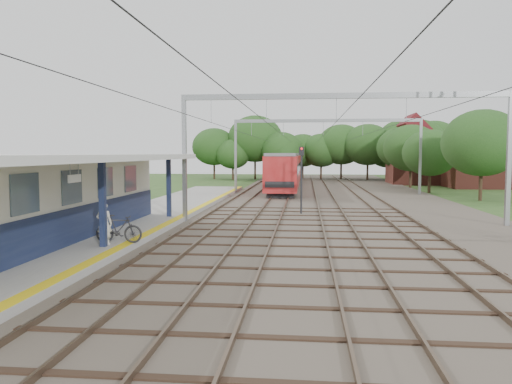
{
  "coord_description": "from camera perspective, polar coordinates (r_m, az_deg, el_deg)",
  "views": [
    {
      "loc": [
        1.62,
        -11.79,
        3.83
      ],
      "look_at": [
        -1.24,
        16.81,
        1.6
      ],
      "focal_mm": 35.0,
      "sensor_mm": 36.0,
      "label": 1
    }
  ],
  "objects": [
    {
      "name": "signal_post",
      "position": [
        30.87,
        5.21,
        2.21
      ],
      "size": [
        0.32,
        0.28,
        4.23
      ],
      "rotation": [
        0.0,
        0.0,
        -0.2
      ],
      "color": "black",
      "rests_on": "ground"
    },
    {
      "name": "bicycle",
      "position": [
        20.13,
        -15.41,
        -4.09
      ],
      "size": [
        1.85,
        0.57,
        1.1
      ],
      "primitive_type": "imported",
      "rotation": [
        0.0,
        0.0,
        1.6
      ],
      "color": "black",
      "rests_on": "platform"
    },
    {
      "name": "catenary_system",
      "position": [
        37.16,
        8.5,
        6.98
      ],
      "size": [
        17.22,
        88.0,
        7.0
      ],
      "color": "gray",
      "rests_on": "ground"
    },
    {
      "name": "station_building",
      "position": [
        21.6,
        -23.39,
        -0.67
      ],
      "size": [
        3.41,
        18.0,
        3.4
      ],
      "color": "beige",
      "rests_on": "platform"
    },
    {
      "name": "house_far",
      "position": [
        65.4,
        18.46,
        3.69
      ],
      "size": [
        8.0,
        6.12,
        8.66
      ],
      "color": "brown",
      "rests_on": "ground"
    },
    {
      "name": "tree_band",
      "position": [
        68.96,
        7.6,
        5.3
      ],
      "size": [
        31.72,
        30.88,
        8.82
      ],
      "color": "#382619",
      "rests_on": "ground"
    },
    {
      "name": "ground",
      "position": [
        12.51,
        -2.07,
        -13.4
      ],
      "size": [
        160.0,
        160.0,
        0.0
      ],
      "primitive_type": "plane",
      "color": "#2D4C1E",
      "rests_on": "ground"
    },
    {
      "name": "person",
      "position": [
        19.9,
        -16.96,
        -3.45
      ],
      "size": [
        0.63,
        0.45,
        1.63
      ],
      "primitive_type": "imported",
      "rotation": [
        0.0,
        0.0,
        3.25
      ],
      "color": "silver",
      "rests_on": "platform"
    },
    {
      "name": "ballast_bed",
      "position": [
        42.03,
        8.94,
        -0.78
      ],
      "size": [
        18.0,
        90.0,
        0.1
      ],
      "primitive_type": "cube",
      "color": "#473D33",
      "rests_on": "ground"
    },
    {
      "name": "canopy",
      "position": [
        20.12,
        -22.16,
        3.58
      ],
      "size": [
        6.4,
        20.0,
        3.44
      ],
      "color": "#131C3C",
      "rests_on": "platform"
    },
    {
      "name": "train",
      "position": [
        58.3,
        3.64,
        2.72
      ],
      "size": [
        2.85,
        35.54,
        3.75
      ],
      "color": "black",
      "rests_on": "ballast_bed"
    },
    {
      "name": "house_near",
      "position": [
        60.96,
        24.3,
        3.25
      ],
      "size": [
        7.0,
        6.12,
        7.89
      ],
      "color": "brown",
      "rests_on": "ground"
    },
    {
      "name": "platform",
      "position": [
        27.6,
        -13.66,
        -3.3
      ],
      "size": [
        5.0,
        52.0,
        0.35
      ],
      "primitive_type": "cube",
      "color": "gray",
      "rests_on": "ground"
    },
    {
      "name": "rail_tracks",
      "position": [
        41.95,
        5.53,
        -0.58
      ],
      "size": [
        11.8,
        88.0,
        0.15
      ],
      "color": "brown",
      "rests_on": "ballast_bed"
    },
    {
      "name": "yellow_stripe",
      "position": [
        26.92,
        -9.13,
        -3.04
      ],
      "size": [
        0.45,
        52.0,
        0.01
      ],
      "primitive_type": "cube",
      "color": "yellow",
      "rests_on": "platform"
    }
  ]
}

